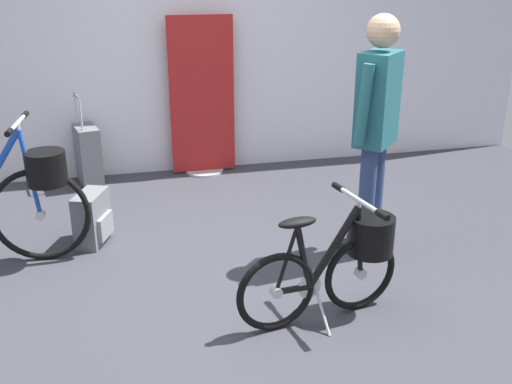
{
  "coord_description": "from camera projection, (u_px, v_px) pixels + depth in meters",
  "views": [
    {
      "loc": [
        -0.67,
        -3.19,
        1.88
      ],
      "look_at": [
        0.14,
        0.16,
        0.55
      ],
      "focal_mm": 41.48,
      "sensor_mm": 36.0,
      "label": 1
    }
  ],
  "objects": [
    {
      "name": "back_wall",
      "position": [
        184.0,
        22.0,
        5.36
      ],
      "size": [
        6.95,
        0.1,
        2.78
      ],
      "primitive_type": "cube",
      "color": "silver",
      "rests_on": "ground_plane"
    },
    {
      "name": "visitor_near_wall",
      "position": [
        376.0,
        124.0,
        3.83
      ],
      "size": [
        0.4,
        0.4,
        1.61
      ],
      "color": "navy",
      "rests_on": "ground_plane"
    },
    {
      "name": "backpack_on_floor",
      "position": [
        93.0,
        218.0,
        4.22
      ],
      "size": [
        0.28,
        0.36,
        0.38
      ],
      "color": "slate",
      "rests_on": "ground_plane"
    },
    {
      "name": "folding_bike_foreground",
      "position": [
        341.0,
        259.0,
        3.29
      ],
      "size": [
        0.99,
        0.53,
        0.71
      ],
      "color": "black",
      "rests_on": "ground_plane"
    },
    {
      "name": "ground_plane",
      "position": [
        240.0,
        284.0,
        3.72
      ],
      "size": [
        6.95,
        6.95,
        0.0
      ],
      "primitive_type": "plane",
      "color": "#38383F"
    },
    {
      "name": "floor_banner_stand",
      "position": [
        202.0,
        106.0,
        5.5
      ],
      "size": [
        0.6,
        0.36,
        1.47
      ],
      "color": "#B7B7BC",
      "rests_on": "ground_plane"
    },
    {
      "name": "rolling_suitcase",
      "position": [
        88.0,
        155.0,
        5.31
      ],
      "size": [
        0.25,
        0.39,
        0.83
      ],
      "color": "slate",
      "rests_on": "ground_plane"
    }
  ]
}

